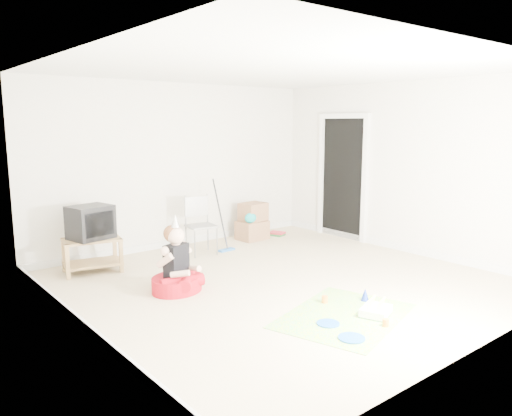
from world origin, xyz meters
TOP-DOWN VIEW (x-y plane):
  - ground at (0.00, 0.00)m, footprint 5.00×5.00m
  - doorway_recess at (2.48, 1.20)m, footprint 0.02×0.90m
  - tv_stand at (-1.69, 1.91)m, footprint 0.81×0.60m
  - crt_tv at (-1.69, 1.91)m, footprint 0.59×0.52m
  - folding_chair at (-0.05, 1.78)m, footprint 0.46×0.45m
  - cardboard_boxes at (1.16, 2.05)m, footprint 0.54×0.43m
  - floor_mop at (0.35, 1.69)m, footprint 0.28×0.37m
  - book_pile at (1.69, 2.02)m, footprint 0.29×0.33m
  - seated_woman at (-1.21, 0.53)m, footprint 0.84×0.84m
  - party_mat at (-0.26, -1.25)m, footprint 1.72×1.45m
  - birthday_cake at (0.00, -1.45)m, footprint 0.40×0.36m
  - blue_plate_near at (-0.56, -1.30)m, footprint 0.32×0.32m
  - blue_plate_far at (-0.64, -1.67)m, footprint 0.26×0.26m
  - orange_cup_near at (-0.15, -0.87)m, footprint 0.09×0.09m
  - orange_cup_far at (-0.16, -1.69)m, footprint 0.09×0.09m
  - blue_party_hat at (0.26, -1.10)m, footprint 0.10×0.10m

SIDE VIEW (x-z plane):
  - ground at x=0.00m, z-range 0.00..0.00m
  - party_mat at x=-0.26m, z-range 0.00..0.01m
  - blue_plate_near at x=-0.56m, z-range 0.01..0.02m
  - blue_plate_far at x=-0.64m, z-range 0.01..0.02m
  - book_pile at x=1.69m, z-range 0.00..0.06m
  - orange_cup_far at x=-0.16m, z-range 0.01..0.08m
  - orange_cup_near at x=-0.15m, z-range 0.01..0.08m
  - birthday_cake at x=0.00m, z-range -0.03..0.12m
  - blue_party_hat at x=0.26m, z-range 0.01..0.15m
  - seated_woman at x=-1.21m, z-range -0.26..0.67m
  - floor_mop at x=0.35m, z-range -0.29..0.82m
  - tv_stand at x=-1.69m, z-range 0.04..0.50m
  - cardboard_boxes at x=1.16m, z-range -0.01..0.61m
  - folding_chair at x=-0.05m, z-range -0.01..0.88m
  - crt_tv at x=-1.69m, z-range 0.46..0.90m
  - doorway_recess at x=2.48m, z-range 0.00..2.05m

